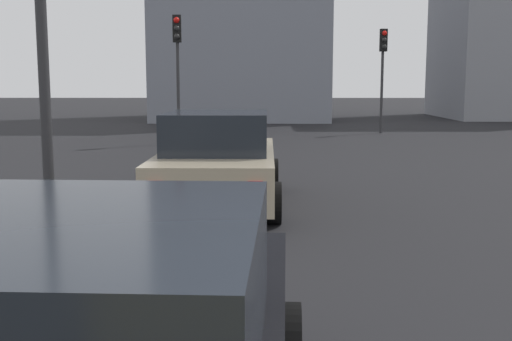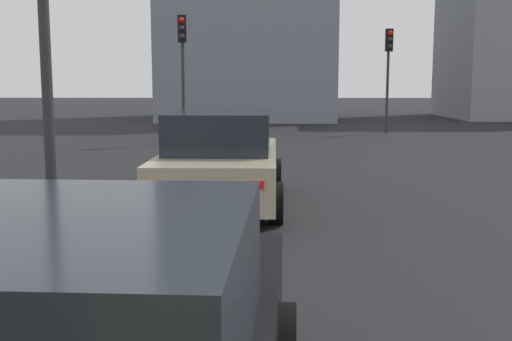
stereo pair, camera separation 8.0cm
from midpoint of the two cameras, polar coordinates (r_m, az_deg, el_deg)
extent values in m
cube|color=tan|center=(10.79, -3.00, 0.04)|extent=(4.60, 1.93, 0.70)
cube|color=#1E232B|center=(10.49, -3.13, 3.54)|extent=(2.08, 1.68, 0.66)
cylinder|color=black|center=(12.20, 1.98, -0.40)|extent=(0.64, 0.23, 0.64)
cylinder|color=black|center=(12.34, -6.83, -0.36)|extent=(0.64, 0.23, 0.64)
cylinder|color=black|center=(9.40, 2.06, -2.97)|extent=(0.64, 0.23, 0.64)
cylinder|color=black|center=(9.58, -9.33, -2.87)|extent=(0.64, 0.23, 0.64)
cube|color=red|center=(8.46, 0.31, -1.33)|extent=(0.03, 0.20, 0.11)
cube|color=red|center=(8.60, -8.79, -1.27)|extent=(0.03, 0.20, 0.11)
cube|color=#1E232B|center=(2.82, -16.28, -10.22)|extent=(1.96, 1.64, 0.63)
cylinder|color=#2D2D30|center=(21.66, -6.54, 6.97)|extent=(0.11, 0.11, 3.43)
cube|color=black|center=(21.67, -6.65, 12.70)|extent=(0.21, 0.29, 0.90)
sphere|color=red|center=(21.58, -6.69, 13.44)|extent=(0.20, 0.20, 0.20)
sphere|color=black|center=(21.56, -6.67, 12.72)|extent=(0.20, 0.20, 0.20)
sphere|color=black|center=(21.54, -6.66, 12.01)|extent=(0.20, 0.20, 0.20)
cylinder|color=#2D2D30|center=(26.41, 11.94, 6.94)|extent=(0.11, 0.11, 3.33)
cube|color=black|center=(26.41, 12.12, 11.53)|extent=(0.23, 0.30, 0.90)
sphere|color=red|center=(26.32, 12.21, 12.13)|extent=(0.20, 0.20, 0.20)
sphere|color=black|center=(26.30, 12.19, 11.55)|extent=(0.20, 0.20, 0.20)
sphere|color=black|center=(26.28, 12.17, 10.96)|extent=(0.20, 0.20, 0.20)
camera|label=1|loc=(0.04, -89.67, 0.05)|focal=43.94mm
camera|label=2|loc=(0.04, 90.33, -0.05)|focal=43.94mm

